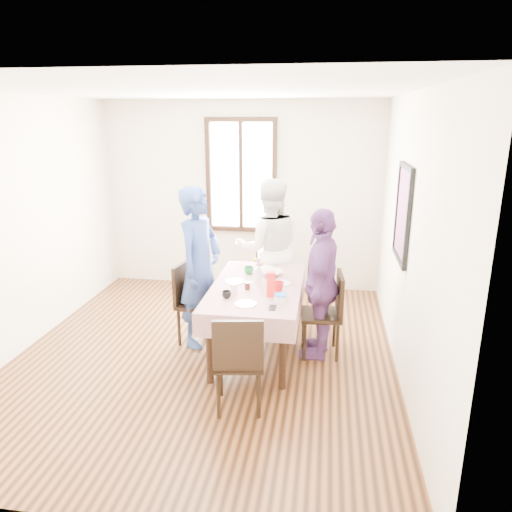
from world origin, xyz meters
name	(u,v)px	position (x,y,z in m)	size (l,w,h in m)	color
ground	(206,354)	(0.00, 0.00, 0.00)	(4.50, 4.50, 0.00)	black
back_wall	(242,196)	(0.00, 2.25, 1.35)	(4.00, 4.00, 0.00)	beige
right_wall	(408,240)	(2.00, 0.00, 1.35)	(4.50, 4.50, 0.00)	beige
window_frame	(241,176)	(0.00, 2.23, 1.65)	(1.02, 0.06, 1.62)	black
window_pane	(241,176)	(0.00, 2.24, 1.65)	(0.90, 0.02, 1.50)	white
art_poster	(403,213)	(1.98, 0.30, 1.55)	(0.04, 0.76, 0.96)	red
dining_table	(257,319)	(0.53, 0.16, 0.38)	(0.82, 1.52, 0.75)	black
tablecloth	(257,286)	(0.53, 0.16, 0.76)	(0.94, 1.64, 0.01)	#5A000F
chair_left	(199,304)	(-0.14, 0.30, 0.46)	(0.42, 0.42, 0.91)	black
chair_right	(321,314)	(1.21, 0.21, 0.46)	(0.42, 0.42, 0.91)	black
chair_far	(269,280)	(0.53, 1.21, 0.46)	(0.42, 0.42, 0.91)	black
chair_near	(239,360)	(0.53, -0.88, 0.46)	(0.42, 0.42, 0.91)	black
person_left	(199,267)	(-0.13, 0.30, 0.89)	(0.65, 0.42, 1.77)	#2C4589
person_far	(269,249)	(0.53, 1.19, 0.88)	(0.85, 0.67, 1.76)	white
person_right	(320,284)	(1.20, 0.21, 0.80)	(0.94, 0.39, 1.60)	#6B3C7E
mug_black	(227,294)	(0.30, -0.24, 0.80)	(0.09, 0.09, 0.07)	black
mug_flag	(279,286)	(0.78, 0.03, 0.81)	(0.11, 0.11, 0.10)	red
mug_green	(249,270)	(0.39, 0.53, 0.80)	(0.11, 0.11, 0.08)	#0C7226
serving_bowl	(272,273)	(0.65, 0.51, 0.79)	(0.23, 0.23, 0.06)	white
juice_carton	(271,284)	(0.72, -0.12, 0.89)	(0.08, 0.08, 0.25)	red
butter_tub	(281,298)	(0.83, -0.25, 0.79)	(0.13, 0.13, 0.06)	white
jam_jar	(247,286)	(0.46, 0.03, 0.80)	(0.05, 0.05, 0.08)	black
drinking_glass	(234,288)	(0.34, -0.09, 0.81)	(0.07, 0.07, 0.10)	silver
smartphone	(272,308)	(0.77, -0.42, 0.77)	(0.07, 0.13, 0.01)	black
flower_vase	(258,276)	(0.54, 0.24, 0.84)	(0.08, 0.08, 0.16)	silver
plate_left	(235,281)	(0.29, 0.23, 0.77)	(0.20, 0.20, 0.01)	white
plate_right	(281,283)	(0.79, 0.25, 0.77)	(0.20, 0.20, 0.01)	white
plate_far	(265,268)	(0.54, 0.75, 0.77)	(0.20, 0.20, 0.01)	white
plate_near	(246,304)	(0.51, -0.38, 0.77)	(0.20, 0.20, 0.01)	white
butter_lid	(281,295)	(0.83, -0.25, 0.83)	(0.12, 0.12, 0.01)	blue
flower_bunch	(258,265)	(0.54, 0.24, 0.97)	(0.09, 0.09, 0.10)	yellow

